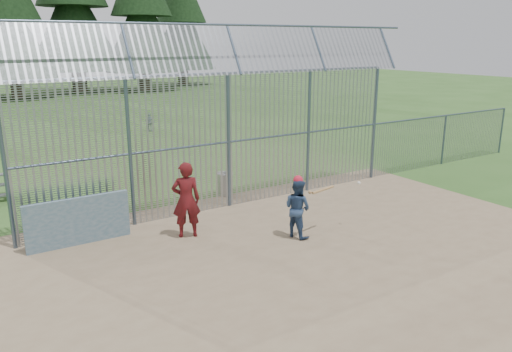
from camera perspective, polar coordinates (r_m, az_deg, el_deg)
ground at (r=12.59m, az=4.96°, el=-7.75°), size 120.00×120.00×0.00m
dirt_infield at (r=12.22m, az=6.39°, el=-8.46°), size 14.00×10.00×0.02m
dugout_wall at (r=13.03m, az=-19.62°, el=-4.88°), size 2.50×0.12×1.20m
batter at (r=12.75m, az=4.76°, el=-3.68°), size 0.74×0.86×1.52m
onlooker at (r=12.76m, az=-7.99°, el=-2.71°), size 0.83×0.68×1.97m
bg_kid_seated at (r=28.48m, az=-12.04°, el=6.02°), size 0.62×0.54×1.00m
batting_gear at (r=12.64m, az=5.70°, el=-0.75°), size 1.94×0.50×0.49m
trash_can at (r=16.31m, az=-3.60°, el=-0.89°), size 0.56×0.56×0.82m
backstop_fence at (r=15.63m, az=2.78°, el=5.86°), size 20.09×0.81×5.30m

